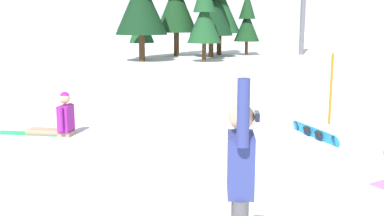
% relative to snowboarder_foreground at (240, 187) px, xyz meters
% --- Properties ---
extents(snowboarder_foreground, '(0.90, 1.48, 2.03)m').
position_rel_snowboarder_foreground_xyz_m(snowboarder_foreground, '(0.00, 0.00, 0.00)').
color(snowboarder_foreground, '#1E8CD8').
rests_on(snowboarder_foreground, ground_plane).
extents(snowboarder_background, '(1.70, 1.27, 0.99)m').
position_rel_snowboarder_foreground_xyz_m(snowboarder_background, '(-0.92, 6.76, -0.62)').
color(snowboarder_background, gray).
rests_on(snowboarder_background, ground_plane).
extents(loose_snowboard_near_left, '(0.23, 1.77, 0.25)m').
position_rel_snowboarder_foreground_xyz_m(loose_snowboard_near_left, '(4.17, 4.37, -0.84)').
color(loose_snowboard_near_left, '#1E8CD8').
rests_on(loose_snowboard_near_left, ground_plane).
extents(trail_marker_pole, '(0.06, 0.06, 1.74)m').
position_rel_snowboarder_foreground_xyz_m(trail_marker_pole, '(5.40, 5.41, -0.09)').
color(trail_marker_pole, orange).
rests_on(trail_marker_pole, ground_plane).
extents(pine_tree_twin, '(1.72, 1.72, 4.77)m').
position_rel_snowboarder_foreground_xyz_m(pine_tree_twin, '(6.97, 27.14, 1.63)').
color(pine_tree_twin, '#472D19').
rests_on(pine_tree_twin, ground_plane).
extents(pine_tree_slender, '(3.17, 3.17, 7.35)m').
position_rel_snowboarder_foreground_xyz_m(pine_tree_slender, '(13.31, 28.20, 3.04)').
color(pine_tree_slender, '#472D19').
rests_on(pine_tree_slender, ground_plane).
extents(pine_tree_tall, '(3.04, 3.04, 6.90)m').
position_rel_snowboarder_foreground_xyz_m(pine_tree_tall, '(11.69, 26.13, 2.80)').
color(pine_tree_tall, '#472D19').
rests_on(pine_tree_tall, ground_plane).
extents(pine_tree_young, '(2.13, 2.13, 5.34)m').
position_rel_snowboarder_foreground_xyz_m(pine_tree_young, '(9.73, 22.88, 1.95)').
color(pine_tree_young, '#472D19').
rests_on(pine_tree_young, ground_plane).
extents(pine_tree_broad, '(1.91, 1.91, 4.69)m').
position_rel_snowboarder_foreground_xyz_m(pine_tree_broad, '(14.99, 27.00, 1.59)').
color(pine_tree_broad, '#472D19').
rests_on(pine_tree_broad, ground_plane).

